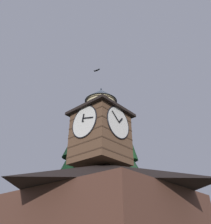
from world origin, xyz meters
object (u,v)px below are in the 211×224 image
object	(u,v)px
pine_tree_behind	(73,185)
moon	(45,175)
flying_bird_high	(97,70)
pine_tree_aside	(133,200)
building_main	(106,208)
clock_tower	(101,128)

from	to	relation	value
pine_tree_behind	moon	world-z (taller)	moon
moon	flying_bird_high	world-z (taller)	flying_bird_high
pine_tree_aside	flying_bird_high	xyz separation A→B (m)	(6.98, 1.13, 12.34)
building_main	flying_bird_high	size ratio (longest dim) A/B	15.96
pine_tree_behind	building_main	bearing A→B (deg)	75.50
building_main	moon	distance (m)	41.44
building_main	flying_bird_high	xyz separation A→B (m)	(-0.23, -1.50, 13.77)
clock_tower	flying_bird_high	xyz separation A→B (m)	(-0.33, -0.98, 7.27)
clock_tower	pine_tree_behind	xyz separation A→B (m)	(-1.54, -5.05, -3.99)
moon	flying_bird_high	distance (m)	38.67
pine_tree_aside	moon	xyz separation A→B (m)	(-10.81, -33.08, 9.42)
clock_tower	moon	xyz separation A→B (m)	(-18.12, -35.19, 4.35)
moon	flying_bird_high	bearing A→B (deg)	62.52
pine_tree_aside	pine_tree_behind	bearing A→B (deg)	-26.98
building_main	pine_tree_aside	size ratio (longest dim) A/B	0.98
building_main	moon	world-z (taller)	moon
building_main	flying_bird_high	world-z (taller)	flying_bird_high
pine_tree_behind	flying_bird_high	xyz separation A→B (m)	(1.21, 4.07, 11.26)
moon	pine_tree_aside	bearing A→B (deg)	71.90
pine_tree_aside	flying_bird_high	world-z (taller)	flying_bird_high
moon	pine_tree_behind	bearing A→B (deg)	61.18
clock_tower	moon	distance (m)	39.82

